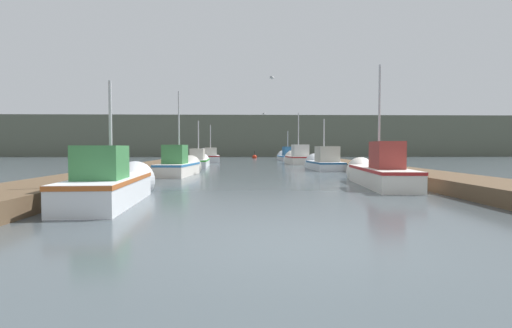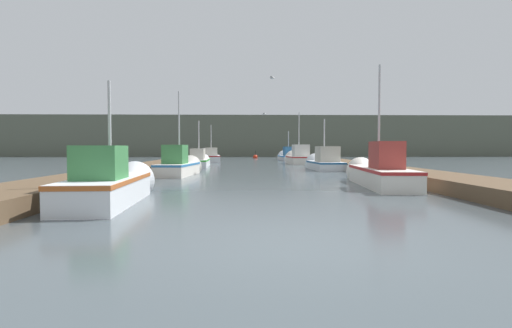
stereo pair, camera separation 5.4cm
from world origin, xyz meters
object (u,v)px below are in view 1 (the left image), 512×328
object	(u,v)px
fishing_boat_1	(378,172)
channel_buoy	(255,157)
fishing_boat_4	(199,161)
fishing_boat_7	(287,156)
seagull_lead	(272,78)
mooring_piling_0	(200,155)
fishing_boat_3	(323,162)
fishing_boat_5	(298,158)
seagull_1	(264,114)
fishing_boat_6	(210,157)
fishing_boat_2	(180,166)
mooring_piling_1	(203,154)
fishing_boat_0	(114,184)

from	to	relation	value
fishing_boat_1	channel_buoy	world-z (taller)	fishing_boat_1
fishing_boat_4	fishing_boat_7	distance (m)	16.32
fishing_boat_7	seagull_lead	xyz separation A→B (m)	(-3.14, -20.67, 4.89)
fishing_boat_4	mooring_piling_0	bearing A→B (deg)	93.87
fishing_boat_3	channel_buoy	bearing A→B (deg)	95.28
fishing_boat_5	seagull_1	bearing A→B (deg)	-132.30
fishing_boat_6	seagull_lead	xyz separation A→B (m)	(4.83, -16.03, 4.88)
fishing_boat_7	channel_buoy	bearing A→B (deg)	111.33
fishing_boat_2	seagull_1	xyz separation A→B (m)	(4.73, 9.37, 3.41)
mooring_piling_0	mooring_piling_1	xyz separation A→B (m)	(-0.06, 3.83, 0.05)
mooring_piling_0	channel_buoy	xyz separation A→B (m)	(5.81, 9.89, -0.45)
fishing_boat_2	fishing_boat_3	size ratio (longest dim) A/B	1.03
fishing_boat_3	channel_buoy	size ratio (longest dim) A/B	4.39
fishing_boat_1	fishing_boat_4	world-z (taller)	fishing_boat_1
fishing_boat_2	fishing_boat_4	xyz separation A→B (m)	(-0.03, 8.78, -0.05)
mooring_piling_0	channel_buoy	size ratio (longest dim) A/B	1.14
mooring_piling_0	fishing_boat_0	bearing A→B (deg)	-87.93
fishing_boat_2	channel_buoy	xyz separation A→B (m)	(4.61, 30.15, -0.31)
mooring_piling_0	fishing_boat_2	bearing A→B (deg)	-86.62
fishing_boat_7	seagull_lead	bearing A→B (deg)	-102.53
fishing_boat_1	mooring_piling_1	world-z (taller)	fishing_boat_1
mooring_piling_1	seagull_lead	distance (m)	23.09
fishing_boat_5	mooring_piling_1	xyz separation A→B (m)	(-9.09, 10.81, 0.16)
fishing_boat_5	seagull_lead	xyz separation A→B (m)	(-2.98, -10.96, 4.82)
fishing_boat_0	channel_buoy	bearing A→B (deg)	80.18
fishing_boat_5	mooring_piling_1	world-z (taller)	fishing_boat_5
fishing_boat_3	channel_buoy	xyz separation A→B (m)	(-3.65, 25.58, -0.30)
fishing_boat_4	fishing_boat_3	bearing A→B (deg)	-28.82
seagull_lead	fishing_boat_6	bearing A→B (deg)	-145.32
fishing_boat_1	mooring_piling_0	world-z (taller)	fishing_boat_1
fishing_boat_3	mooring_piling_1	world-z (taller)	fishing_boat_3
fishing_boat_1	fishing_boat_4	size ratio (longest dim) A/B	1.11
mooring_piling_1	seagull_1	bearing A→B (deg)	-67.87
fishing_boat_1	fishing_boat_7	bearing A→B (deg)	95.06
fishing_boat_5	seagull_lead	world-z (taller)	seagull_lead
fishing_boat_2	seagull_lead	world-z (taller)	seagull_lead
fishing_boat_0	fishing_boat_4	distance (m)	18.71
fishing_boat_0	seagull_1	distance (m)	20.19
fishing_boat_0	fishing_boat_6	bearing A→B (deg)	86.63
fishing_boat_7	mooring_piling_0	distance (m)	9.58
fishing_boat_6	fishing_boat_4	bearing A→B (deg)	-95.84
seagull_lead	channel_buoy	bearing A→B (deg)	-161.60
fishing_boat_5	fishing_boat_4	bearing A→B (deg)	-154.08
fishing_boat_0	fishing_boat_7	size ratio (longest dim) A/B	1.05
seagull_1	fishing_boat_3	bearing A→B (deg)	-141.29
fishing_boat_1	seagull_1	world-z (taller)	fishing_boat_1
fishing_boat_2	fishing_boat_7	distance (m)	24.34
fishing_boat_1	fishing_boat_7	xyz separation A→B (m)	(-0.26, 28.69, -0.05)
fishing_boat_2	fishing_boat_5	size ratio (longest dim) A/B	1.02
fishing_boat_3	fishing_boat_0	bearing A→B (deg)	-122.84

